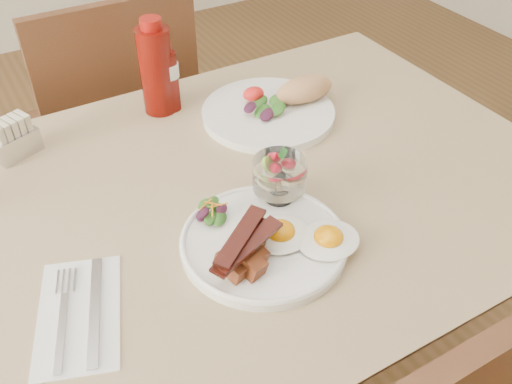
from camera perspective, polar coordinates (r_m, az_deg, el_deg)
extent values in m
cylinder|color=#523319|center=(1.80, 8.29, 2.62)|extent=(0.06, 0.06, 0.71)
cube|color=#523319|center=(1.08, -3.56, -1.13)|extent=(1.30, 0.85, 0.04)
cube|color=tan|center=(1.06, -3.61, -0.28)|extent=(1.33, 0.88, 0.00)
cylinder|color=#523319|center=(1.79, -16.61, -4.87)|extent=(0.04, 0.04, 0.45)
cylinder|color=#523319|center=(1.86, -6.11, -1.11)|extent=(0.04, 0.04, 0.45)
cylinder|color=#523319|center=(2.06, -19.52, 1.32)|extent=(0.04, 0.04, 0.45)
cylinder|color=#523319|center=(2.12, -10.29, 4.41)|extent=(0.04, 0.04, 0.45)
cube|color=#523319|center=(1.81, -14.29, 6.05)|extent=(0.42, 0.42, 0.03)
cube|color=#523319|center=(1.52, -13.24, 9.85)|extent=(0.42, 0.03, 0.46)
cylinder|color=white|center=(0.95, 0.77, -5.06)|extent=(0.28, 0.28, 0.02)
ellipsoid|color=white|center=(0.95, 7.24, -4.76)|extent=(0.11, 0.10, 0.01)
ellipsoid|color=#FF9305|center=(0.94, 7.27, -4.47)|extent=(0.05, 0.05, 0.03)
ellipsoid|color=white|center=(0.95, 2.45, -4.21)|extent=(0.11, 0.10, 0.01)
ellipsoid|color=#FF9305|center=(0.95, 2.46, -3.92)|extent=(0.05, 0.05, 0.03)
cube|color=brown|center=(0.90, -1.96, -6.51)|extent=(0.03, 0.03, 0.03)
cube|color=brown|center=(0.90, -0.06, -6.51)|extent=(0.03, 0.03, 0.03)
cube|color=brown|center=(0.88, -1.88, -8.00)|extent=(0.03, 0.03, 0.03)
cube|color=brown|center=(0.92, -0.35, -5.38)|extent=(0.03, 0.03, 0.03)
cube|color=brown|center=(0.88, -0.23, -7.58)|extent=(0.03, 0.03, 0.03)
cube|color=brown|center=(0.90, -3.12, -6.80)|extent=(0.03, 0.03, 0.03)
cube|color=brown|center=(0.89, -0.81, -5.36)|extent=(0.03, 0.03, 0.03)
cube|color=#43110B|center=(0.88, -1.46, -5.41)|extent=(0.13, 0.08, 0.01)
cube|color=#43110B|center=(0.88, -0.72, -5.27)|extent=(0.13, 0.07, 0.01)
cube|color=#43110B|center=(0.88, -1.56, -4.45)|extent=(0.12, 0.10, 0.01)
ellipsoid|color=#204B14|center=(0.98, -4.40, -2.55)|extent=(0.04, 0.03, 0.01)
ellipsoid|color=#204B14|center=(0.99, -3.89, -1.81)|extent=(0.03, 0.02, 0.01)
ellipsoid|color=#391227|center=(0.98, -5.41, -2.33)|extent=(0.03, 0.02, 0.01)
ellipsoid|color=#204B14|center=(0.97, -3.69, -2.66)|extent=(0.03, 0.03, 0.01)
ellipsoid|color=#204B14|center=(0.97, -4.55, -2.66)|extent=(0.03, 0.02, 0.01)
ellipsoid|color=#391227|center=(0.98, -3.46, -1.74)|extent=(0.03, 0.02, 0.01)
ellipsoid|color=#204B14|center=(0.98, -5.13, -1.34)|extent=(0.03, 0.02, 0.01)
ellipsoid|color=#204B14|center=(0.98, -4.34, -1.02)|extent=(0.03, 0.02, 0.01)
ellipsoid|color=#391227|center=(0.96, -5.29, -2.06)|extent=(0.03, 0.02, 0.01)
cylinder|color=orange|center=(0.97, -4.31, -1.16)|extent=(0.02, 0.03, 0.01)
cylinder|color=orange|center=(0.97, -5.08, -1.25)|extent=(0.03, 0.02, 0.01)
cylinder|color=orange|center=(0.97, -3.79, -1.32)|extent=(0.03, 0.01, 0.01)
cylinder|color=orange|center=(0.96, -4.39, -1.74)|extent=(0.02, 0.03, 0.01)
cylinder|color=white|center=(1.02, 2.30, -0.31)|extent=(0.05, 0.05, 0.01)
cylinder|color=white|center=(1.02, 2.32, 0.25)|extent=(0.02, 0.02, 0.02)
cylinder|color=white|center=(0.99, 2.37, 1.80)|extent=(0.10, 0.10, 0.05)
cylinder|color=beige|center=(1.00, 1.48, 1.19)|extent=(0.03, 0.03, 0.01)
cylinder|color=beige|center=(1.00, 3.22, 1.73)|extent=(0.03, 0.03, 0.01)
cylinder|color=beige|center=(1.01, 1.72, 2.18)|extent=(0.03, 0.03, 0.01)
cylinder|color=#8DB035|center=(0.98, 1.41, 2.54)|extent=(0.04, 0.04, 0.01)
cone|color=red|center=(0.98, 3.38, 2.76)|extent=(0.03, 0.03, 0.03)
cone|color=red|center=(0.97, 2.00, 2.40)|extent=(0.03, 0.03, 0.03)
cone|color=red|center=(0.99, 1.93, 3.58)|extent=(0.03, 0.03, 0.03)
ellipsoid|color=#318833|center=(0.97, 2.60, 3.72)|extent=(0.02, 0.01, 0.00)
ellipsoid|color=#318833|center=(0.98, 2.85, 4.09)|extent=(0.02, 0.01, 0.00)
cylinder|color=white|center=(1.27, 1.23, 7.89)|extent=(0.29, 0.29, 0.02)
ellipsoid|color=#204B14|center=(1.25, 0.64, 8.02)|extent=(0.05, 0.05, 0.01)
ellipsoid|color=#204B14|center=(1.28, 0.43, 9.03)|extent=(0.05, 0.04, 0.01)
ellipsoid|color=#391227|center=(1.23, 1.11, 7.74)|extent=(0.05, 0.04, 0.01)
ellipsoid|color=#204B14|center=(1.24, 2.18, 8.34)|extent=(0.05, 0.04, 0.01)
ellipsoid|color=#204B14|center=(1.27, 1.97, 9.18)|extent=(0.04, 0.04, 0.01)
ellipsoid|color=#391227|center=(1.24, -0.60, 8.45)|extent=(0.04, 0.04, 0.01)
ellipsoid|color=red|center=(1.29, -0.25, 9.58)|extent=(0.05, 0.04, 0.03)
ellipsoid|color=tan|center=(1.30, 4.88, 10.31)|extent=(0.16, 0.12, 0.06)
cylinder|color=#590A05|center=(1.27, -9.92, 11.83)|extent=(0.08, 0.08, 0.19)
cylinder|color=maroon|center=(1.23, -10.49, 16.23)|extent=(0.05, 0.05, 0.02)
cylinder|color=#590A05|center=(1.29, -8.65, 10.86)|extent=(0.04, 0.04, 0.14)
cylinder|color=silver|center=(1.27, -8.77, 11.97)|extent=(0.05, 0.05, 0.03)
cylinder|color=maroon|center=(1.25, -9.01, 14.05)|extent=(0.02, 0.02, 0.03)
cube|color=#BBBBC0|center=(1.24, -22.90, 4.44)|extent=(0.10, 0.08, 0.05)
cube|color=beige|center=(1.22, -23.82, 5.24)|extent=(0.03, 0.04, 0.05)
cube|color=beige|center=(1.23, -23.25, 5.58)|extent=(0.03, 0.04, 0.05)
cube|color=beige|center=(1.23, -22.68, 5.90)|extent=(0.03, 0.04, 0.05)
cube|color=beige|center=(1.24, -22.12, 6.23)|extent=(0.03, 0.04, 0.05)
cube|color=white|center=(0.90, -17.29, -11.53)|extent=(0.19, 0.25, 0.00)
cube|color=#BBBBC0|center=(0.90, -15.81, -11.22)|extent=(0.08, 0.20, 0.00)
cube|color=#BBBBC0|center=(0.88, -18.88, -13.09)|extent=(0.06, 0.14, 0.00)
cube|color=#BBBBC0|center=(0.95, -19.22, -8.48)|extent=(0.02, 0.05, 0.00)
cube|color=#BBBBC0|center=(0.95, -18.70, -8.44)|extent=(0.02, 0.05, 0.00)
cube|color=#BBBBC0|center=(0.95, -18.18, -8.39)|extent=(0.02, 0.05, 0.00)
cube|color=#BBBBC0|center=(0.95, -17.66, -8.34)|extent=(0.02, 0.05, 0.00)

